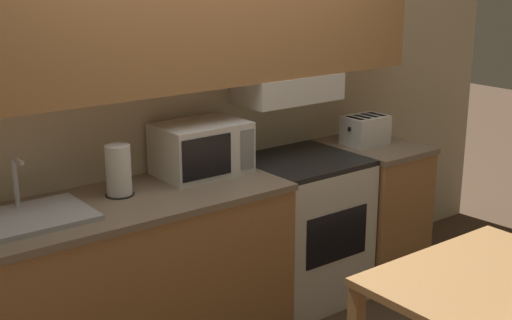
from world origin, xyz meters
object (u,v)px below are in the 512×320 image
Objects in this scene: stove_range at (301,229)px; microwave at (201,148)px; toaster at (365,130)px; dining_table at (485,300)px; sink_basin at (30,217)px; paper_towel_roll at (118,171)px.

stove_range is 0.88m from microwave.
microwave is 1.19m from toaster.
toaster is (0.54, 0.01, 0.54)m from stove_range.
stove_range is 0.89× the size of dining_table.
sink_basin reaches higher than stove_range.
paper_towel_roll is at bearing 122.02° from dining_table.
paper_towel_roll is (-1.18, 0.06, 0.58)m from stove_range.
sink_basin reaches higher than toaster.
microwave is at bearing 104.61° from dining_table.
paper_towel_roll is at bearing 177.26° from stove_range.
toaster is at bearing 62.59° from dining_table.
dining_table is at bearing -117.41° from toaster.
sink_basin is at bearing -172.52° from microwave.
sink_basin is at bearing -179.24° from toaster.
microwave is (-0.64, 0.12, 0.59)m from stove_range.
microwave is 1.73× the size of toaster.
toaster is 0.28× the size of dining_table.
sink_basin is at bearing 134.89° from dining_table.
stove_range is 1.50m from dining_table.
toaster is 2.22m from sink_basin.
stove_range is at bearing -10.54° from microwave.
sink_basin is 0.51m from paper_towel_roll.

